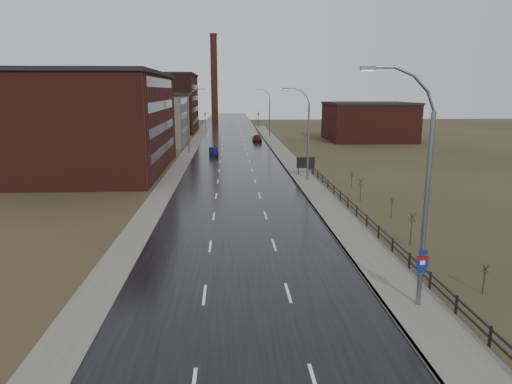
{
  "coord_description": "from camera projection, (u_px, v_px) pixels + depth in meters",
  "views": [
    {
      "loc": [
        -0.84,
        -19.21,
        10.95
      ],
      "look_at": [
        1.26,
        16.49,
        3.0
      ],
      "focal_mm": 32.0,
      "sensor_mm": 36.0,
      "label": 1
    }
  ],
  "objects": [
    {
      "name": "curb_right",
      "position": [
        295.0,
        182.0,
        55.64
      ],
      "size": [
        0.16,
        180.0,
        0.18
      ],
      "primitive_type": "cube",
      "color": "slate",
      "rests_on": "ground"
    },
    {
      "name": "car_near",
      "position": [
        213.0,
        152.0,
        78.45
      ],
      "size": [
        1.81,
        4.33,
        1.39
      ],
      "primitive_type": "imported",
      "rotation": [
        0.0,
        0.0,
        0.08
      ],
      "color": "#0D0B38",
      "rests_on": "ground"
    },
    {
      "name": "warehouse_near",
      "position": [
        82.0,
        122.0,
        62.34
      ],
      "size": [
        22.44,
        28.56,
        13.5
      ],
      "color": "#471914",
      "rests_on": "ground"
    },
    {
      "name": "car_far",
      "position": [
        257.0,
        138.0,
        100.35
      ],
      "size": [
        1.98,
        4.76,
        1.61
      ],
      "primitive_type": "imported",
      "rotation": [
        0.0,
        0.0,
        3.16
      ],
      "color": "#431A0B",
      "rests_on": "ground"
    },
    {
      "name": "billboard",
      "position": [
        306.0,
        163.0,
        59.6
      ],
      "size": [
        2.4,
        0.17,
        2.5
      ],
      "color": "black",
      "rests_on": "ground"
    },
    {
      "name": "traffic_light_left",
      "position": [
        205.0,
        112.0,
        136.63
      ],
      "size": [
        0.58,
        2.73,
        5.3
      ],
      "color": "black",
      "rests_on": "ground"
    },
    {
      "name": "ground",
      "position": [
        250.0,
        332.0,
        21.15
      ],
      "size": [
        320.0,
        320.0,
        0.0
      ],
      "primitive_type": "plane",
      "color": "#2D2819",
      "rests_on": "ground"
    },
    {
      "name": "streetlight_main",
      "position": [
        421.0,
        193.0,
        22.26
      ],
      "size": [
        3.91,
        0.29,
        12.11
      ],
      "color": "slate",
      "rests_on": "ground"
    },
    {
      "name": "shrub_b",
      "position": [
        484.0,
        278.0,
        25.02
      ],
      "size": [
        0.41,
        0.43,
        1.7
      ],
      "color": "#382D23",
      "rests_on": "ground"
    },
    {
      "name": "warehouse_far",
      "position": [
        147.0,
        103.0,
        123.4
      ],
      "size": [
        26.52,
        24.48,
        15.5
      ],
      "color": "#331611",
      "rests_on": "ground"
    },
    {
      "name": "smokestack",
      "position": [
        214.0,
        78.0,
        163.62
      ],
      "size": [
        2.7,
        2.7,
        30.7
      ],
      "color": "#331611",
      "rests_on": "ground"
    },
    {
      "name": "streetlight_left",
      "position": [
        190.0,
        121.0,
        79.86
      ],
      "size": [
        3.36,
        0.28,
        11.35
      ],
      "color": "slate",
      "rests_on": "ground"
    },
    {
      "name": "shrub_f",
      "position": [
        352.0,
        179.0,
        52.57
      ],
      "size": [
        0.44,
        0.46,
        1.82
      ],
      "color": "#382D23",
      "rests_on": "ground"
    },
    {
      "name": "streetlight_right_far",
      "position": [
        268.0,
        113.0,
        108.07
      ],
      "size": [
        3.36,
        0.28,
        11.35
      ],
      "color": "slate",
      "rests_on": "ground"
    },
    {
      "name": "sidewalk_right",
      "position": [
        307.0,
        182.0,
        55.73
      ],
      "size": [
        3.2,
        180.0,
        0.18
      ],
      "primitive_type": "cube",
      "color": "#595651",
      "rests_on": "ground"
    },
    {
      "name": "guardrail",
      "position": [
        359.0,
        212.0,
        39.43
      ],
      "size": [
        0.1,
        53.05,
        1.1
      ],
      "color": "black",
      "rests_on": "ground"
    },
    {
      "name": "warehouse_mid",
      "position": [
        147.0,
        119.0,
        94.99
      ],
      "size": [
        16.32,
        20.4,
        10.5
      ],
      "color": "slate",
      "rests_on": "ground"
    },
    {
      "name": "shrub_e",
      "position": [
        361.0,
        189.0,
        45.87
      ],
      "size": [
        0.56,
        0.59,
        2.37
      ],
      "color": "#382D23",
      "rests_on": "ground"
    },
    {
      "name": "road",
      "position": [
        234.0,
        155.0,
        79.61
      ],
      "size": [
        14.0,
        300.0,
        0.06
      ],
      "primitive_type": "cube",
      "color": "black",
      "rests_on": "ground"
    },
    {
      "name": "streetlight_right_mid",
      "position": [
        306.0,
        134.0,
        55.45
      ],
      "size": [
        3.36,
        0.28,
        11.35
      ],
      "color": "slate",
      "rests_on": "ground"
    },
    {
      "name": "shrub_d",
      "position": [
        392.0,
        207.0,
        40.07
      ],
      "size": [
        0.44,
        0.46,
        1.83
      ],
      "color": "#382D23",
      "rests_on": "ground"
    },
    {
      "name": "shrub_c",
      "position": [
        411.0,
        228.0,
        32.82
      ],
      "size": [
        0.59,
        0.62,
        2.48
      ],
      "color": "#382D23",
      "rests_on": "ground"
    },
    {
      "name": "building_right",
      "position": [
        368.0,
        121.0,
        101.86
      ],
      "size": [
        18.36,
        16.32,
        8.5
      ],
      "color": "#471914",
      "rests_on": "ground"
    },
    {
      "name": "sidewalk_left",
      "position": [
        187.0,
        155.0,
        79.14
      ],
      "size": [
        2.4,
        260.0,
        0.12
      ],
      "primitive_type": "cube",
      "color": "#595651",
      "rests_on": "ground"
    },
    {
      "name": "traffic_light_right",
      "position": [
        258.0,
        112.0,
        137.55
      ],
      "size": [
        0.58,
        2.73,
        5.3
      ],
      "color": "black",
      "rests_on": "ground"
    }
  ]
}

